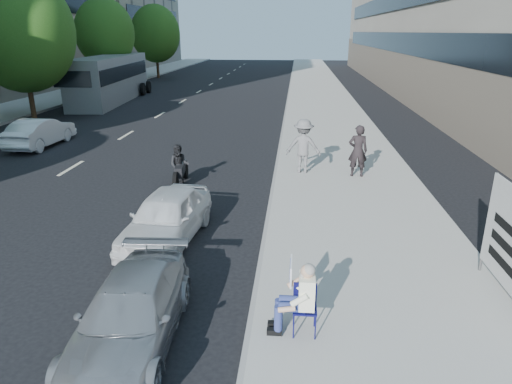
# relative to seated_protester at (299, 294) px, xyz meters

# --- Properties ---
(ground) EXTENTS (160.00, 160.00, 0.00)m
(ground) POSITION_rel_seated_protester_xyz_m (-2.29, 1.66, -0.87)
(ground) COLOR black
(ground) RESTS_ON ground
(near_sidewalk) EXTENTS (5.00, 120.00, 0.15)m
(near_sidewalk) POSITION_rel_seated_protester_xyz_m (1.71, 21.66, -0.80)
(near_sidewalk) COLOR #A8A69E
(near_sidewalk) RESTS_ON ground
(far_sidewalk) EXTENTS (4.50, 120.00, 0.15)m
(far_sidewalk) POSITION_rel_seated_protester_xyz_m (-19.04, 21.66, -0.80)
(far_sidewalk) COLOR #A8A69E
(far_sidewalk) RESTS_ON ground
(tree_far_c) EXTENTS (6.00, 6.00, 8.47)m
(tree_far_c) POSITION_rel_seated_protester_xyz_m (-15.99, 19.66, 4.15)
(tree_far_c) COLOR #382616
(tree_far_c) RESTS_ON ground
(tree_far_d) EXTENTS (4.80, 4.80, 7.65)m
(tree_far_d) POSITION_rel_seated_protester_xyz_m (-15.99, 31.66, 4.01)
(tree_far_d) COLOR #382616
(tree_far_d) RESTS_ON ground
(tree_far_e) EXTENTS (5.40, 5.40, 7.89)m
(tree_far_e) POSITION_rel_seated_protester_xyz_m (-15.99, 45.66, 3.91)
(tree_far_e) COLOR #382616
(tree_far_e) RESTS_ON ground
(seated_protester) EXTENTS (0.83, 1.12, 1.31)m
(seated_protester) POSITION_rel_seated_protester_xyz_m (0.00, 0.00, 0.00)
(seated_protester) COLOR navy
(seated_protester) RESTS_ON near_sidewalk
(jogger) EXTENTS (1.31, 0.82, 1.94)m
(jogger) POSITION_rel_seated_protester_xyz_m (0.15, 9.45, 0.25)
(jogger) COLOR slate
(jogger) RESTS_ON near_sidewalk
(pedestrian_woman) EXTENTS (0.68, 0.45, 1.83)m
(pedestrian_woman) POSITION_rel_seated_protester_xyz_m (2.06, 9.14, 0.19)
(pedestrian_woman) COLOR black
(pedestrian_woman) RESTS_ON near_sidewalk
(parked_sedan) EXTENTS (1.73, 3.89, 1.11)m
(parked_sedan) POSITION_rel_seated_protester_xyz_m (-2.79, -0.34, -0.32)
(parked_sedan) COLOR #999CA0
(parked_sedan) RESTS_ON ground
(white_sedan_near) EXTENTS (1.86, 3.87, 1.27)m
(white_sedan_near) POSITION_rel_seated_protester_xyz_m (-3.29, 3.66, -0.24)
(white_sedan_near) COLOR white
(white_sedan_near) RESTS_ON ground
(white_sedan_mid) EXTENTS (1.54, 4.00, 1.30)m
(white_sedan_mid) POSITION_rel_seated_protester_xyz_m (-11.83, 13.03, -0.22)
(white_sedan_mid) COLOR white
(white_sedan_mid) RESTS_ON ground
(motorcycle) EXTENTS (0.75, 2.05, 1.42)m
(motorcycle) POSITION_rel_seated_protester_xyz_m (-4.05, 8.05, -0.24)
(motorcycle) COLOR black
(motorcycle) RESTS_ON ground
(bus) EXTENTS (3.44, 12.21, 3.30)m
(bus) POSITION_rel_seated_protester_xyz_m (-14.14, 27.34, 0.76)
(bus) COLOR slate
(bus) RESTS_ON ground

